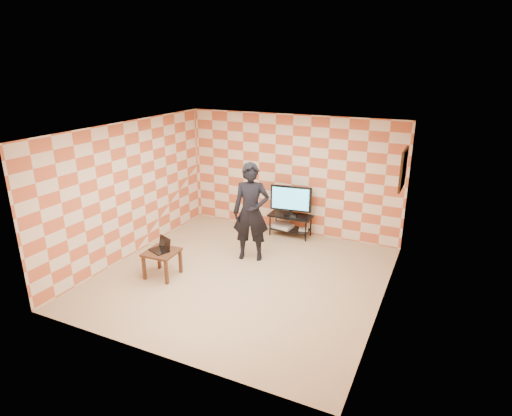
% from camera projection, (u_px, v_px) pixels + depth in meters
% --- Properties ---
extents(floor, '(5.00, 5.00, 0.00)m').
position_uv_depth(floor, '(242.00, 276.00, 7.95)').
color(floor, tan).
rests_on(floor, ground).
extents(wall_back, '(5.00, 0.02, 2.70)m').
position_uv_depth(wall_back, '(292.00, 175.00, 9.64)').
color(wall_back, beige).
rests_on(wall_back, ground).
extents(wall_front, '(5.00, 0.02, 2.70)m').
position_uv_depth(wall_front, '(151.00, 266.00, 5.37)').
color(wall_front, beige).
rests_on(wall_front, ground).
extents(wall_left, '(0.02, 5.00, 2.70)m').
position_uv_depth(wall_left, '(130.00, 190.00, 8.51)').
color(wall_left, beige).
rests_on(wall_left, ground).
extents(wall_right, '(0.02, 5.00, 2.70)m').
position_uv_depth(wall_right, '(388.00, 230.00, 6.50)').
color(wall_right, beige).
rests_on(wall_right, ground).
extents(ceiling, '(5.00, 5.00, 0.02)m').
position_uv_depth(ceiling, '(241.00, 130.00, 7.06)').
color(ceiling, white).
rests_on(ceiling, wall_back).
extents(wall_art, '(0.04, 0.72, 0.72)m').
position_uv_depth(wall_art, '(403.00, 169.00, 7.64)').
color(wall_art, black).
rests_on(wall_art, wall_right).
extents(tv_stand, '(0.97, 0.44, 0.50)m').
position_uv_depth(tv_stand, '(290.00, 221.00, 9.66)').
color(tv_stand, black).
rests_on(tv_stand, floor).
extents(tv, '(0.93, 0.21, 0.68)m').
position_uv_depth(tv, '(291.00, 199.00, 9.49)').
color(tv, black).
rests_on(tv, tv_stand).
extents(dvd_player, '(0.51, 0.39, 0.08)m').
position_uv_depth(dvd_player, '(282.00, 226.00, 9.78)').
color(dvd_player, silver).
rests_on(dvd_player, tv_stand).
extents(game_console, '(0.23, 0.19, 0.05)m').
position_uv_depth(game_console, '(303.00, 230.00, 9.60)').
color(game_console, silver).
rests_on(game_console, tv_stand).
extents(side_table, '(0.60, 0.60, 0.50)m').
position_uv_depth(side_table, '(162.00, 256.00, 7.82)').
color(side_table, '#382111').
rests_on(side_table, floor).
extents(laptop, '(0.44, 0.40, 0.24)m').
position_uv_depth(laptop, '(161.00, 248.00, 7.82)').
color(laptop, black).
rests_on(laptop, side_table).
extents(person, '(0.82, 0.67, 1.96)m').
position_uv_depth(person, '(251.00, 212.00, 8.36)').
color(person, black).
rests_on(person, floor).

